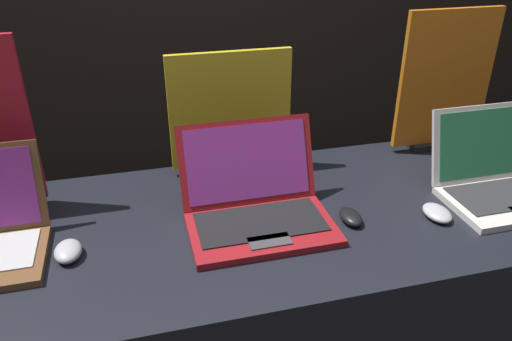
{
  "coord_description": "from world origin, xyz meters",
  "views": [
    {
      "loc": [
        -0.31,
        -0.78,
        1.64
      ],
      "look_at": [
        -0.0,
        0.37,
        1.01
      ],
      "focal_mm": 35.0,
      "sensor_mm": 36.0,
      "label": 1
    }
  ],
  "objects": [
    {
      "name": "promo_stand_back",
      "position": [
        0.75,
        0.66,
        1.1
      ],
      "size": [
        0.34,
        0.07,
        0.49
      ],
      "color": "black",
      "rests_on": "display_counter"
    },
    {
      "name": "mouse_middle",
      "position": [
        0.25,
        0.29,
        0.87
      ],
      "size": [
        0.06,
        0.09,
        0.03
      ],
      "color": "black",
      "rests_on": "display_counter"
    },
    {
      "name": "laptop_back",
      "position": [
        0.75,
        0.31,
        0.92
      ],
      "size": [
        0.38,
        0.31,
        0.25
      ],
      "color": "silver",
      "rests_on": "display_counter"
    },
    {
      "name": "promo_stand_middle",
      "position": [
        -0.01,
        0.68,
        1.05
      ],
      "size": [
        0.39,
        0.07,
        0.4
      ],
      "color": "black",
      "rests_on": "display_counter"
    },
    {
      "name": "mouse_front",
      "position": [
        -0.51,
        0.32,
        0.88
      ],
      "size": [
        0.07,
        0.1,
        0.04
      ],
      "color": "#B2B2B7",
      "rests_on": "display_counter"
    },
    {
      "name": "mouse_back",
      "position": [
        0.49,
        0.24,
        0.87
      ],
      "size": [
        0.07,
        0.1,
        0.03
      ],
      "color": "#B2B2B7",
      "rests_on": "display_counter"
    },
    {
      "name": "laptop_middle",
      "position": [
        -0.01,
        0.36,
        0.92
      ],
      "size": [
        0.39,
        0.34,
        0.25
      ],
      "color": "maroon",
      "rests_on": "display_counter"
    },
    {
      "name": "display_counter",
      "position": [
        0.0,
        0.37,
        0.43
      ],
      "size": [
        2.0,
        0.75,
        0.86
      ],
      "color": "black",
      "rests_on": "ground_plane"
    }
  ]
}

